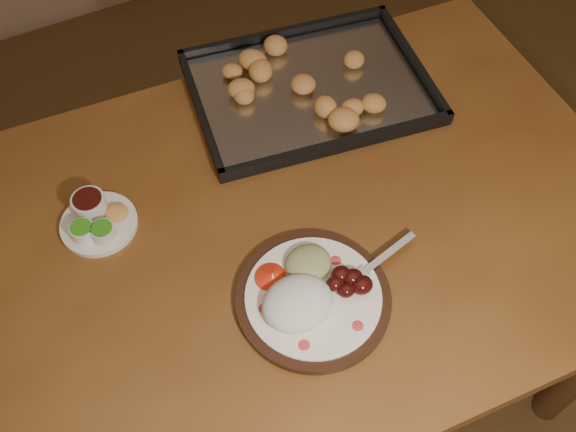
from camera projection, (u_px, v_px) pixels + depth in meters
ground at (347, 425)px, 1.74m from camera, size 4.00×4.00×0.00m
dining_table at (254, 262)px, 1.27m from camera, size 1.56×1.01×0.75m
dinner_plate at (309, 295)px, 1.10m from camera, size 0.36×0.27×0.06m
condiment_saucer at (96, 219)px, 1.19m from camera, size 0.14×0.14×0.05m
baking_tray at (310, 86)px, 1.39m from camera, size 0.56×0.45×0.05m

